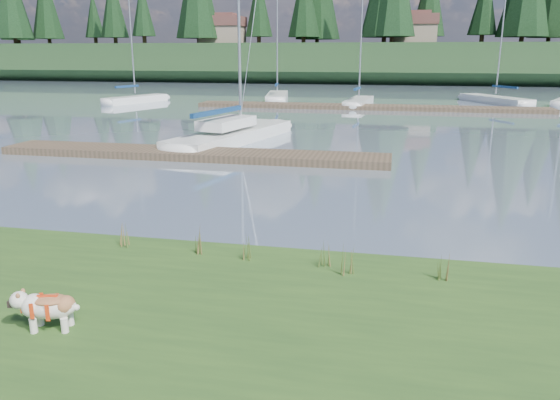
# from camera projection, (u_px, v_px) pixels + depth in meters

# --- Properties ---
(ground) EXTENTS (200.00, 200.00, 0.00)m
(ground) POSITION_uv_depth(u_px,v_px,m) (341.00, 108.00, 41.19)
(ground) COLOR gray
(ground) RESTS_ON ground
(bank) EXTENTS (60.00, 9.00, 0.35)m
(bank) POSITION_uv_depth(u_px,v_px,m) (67.00, 365.00, 7.16)
(bank) COLOR #2E501D
(bank) RESTS_ON ground
(ridge) EXTENTS (200.00, 20.00, 5.00)m
(ridge) POSITION_uv_depth(u_px,v_px,m) (371.00, 63.00, 81.12)
(ridge) COLOR #1A3118
(ridge) RESTS_ON ground
(bulldog) EXTENTS (0.97, 0.51, 0.57)m
(bulldog) POSITION_uv_depth(u_px,v_px,m) (48.00, 306.00, 7.66)
(bulldog) COLOR silver
(bulldog) RESTS_ON bank
(sailboat_main) EXTENTS (4.28, 10.31, 14.43)m
(sailboat_main) POSITION_uv_depth(u_px,v_px,m) (240.00, 131.00, 26.55)
(sailboat_main) COLOR white
(sailboat_main) RESTS_ON ground
(dock_near) EXTENTS (16.00, 2.00, 0.30)m
(dock_near) POSITION_uv_depth(u_px,v_px,m) (191.00, 154.00, 22.12)
(dock_near) COLOR #4C3D2C
(dock_near) RESTS_ON ground
(dock_far) EXTENTS (26.00, 2.20, 0.30)m
(dock_far) POSITION_uv_depth(u_px,v_px,m) (368.00, 107.00, 40.75)
(dock_far) COLOR #4C3D2C
(dock_far) RESTS_ON ground
(sailboat_bg_0) EXTENTS (3.67, 7.08, 10.30)m
(sailboat_bg_0) POSITION_uv_depth(u_px,v_px,m) (141.00, 98.00, 46.09)
(sailboat_bg_0) COLOR white
(sailboat_bg_0) RESTS_ON ground
(sailboat_bg_1) EXTENTS (3.05, 8.64, 12.59)m
(sailboat_bg_1) POSITION_uv_depth(u_px,v_px,m) (278.00, 95.00, 49.25)
(sailboat_bg_1) COLOR white
(sailboat_bg_1) RESTS_ON ground
(sailboat_bg_2) EXTENTS (2.08, 7.41, 11.06)m
(sailboat_bg_2) POSITION_uv_depth(u_px,v_px,m) (360.00, 101.00, 43.71)
(sailboat_bg_2) COLOR white
(sailboat_bg_2) RESTS_ON ground
(sailboat_bg_3) EXTENTS (5.56, 8.29, 12.47)m
(sailboat_bg_3) POSITION_uv_depth(u_px,v_px,m) (489.00, 99.00, 45.93)
(sailboat_bg_3) COLOR white
(sailboat_bg_3) RESTS_ON ground
(weed_0) EXTENTS (0.17, 0.14, 0.66)m
(weed_0) POSITION_uv_depth(u_px,v_px,m) (197.00, 240.00, 10.57)
(weed_0) COLOR #475B23
(weed_0) RESTS_ON bank
(weed_1) EXTENTS (0.17, 0.14, 0.55)m
(weed_1) POSITION_uv_depth(u_px,v_px,m) (246.00, 248.00, 10.28)
(weed_1) COLOR #475B23
(weed_1) RESTS_ON bank
(weed_2) EXTENTS (0.17, 0.14, 0.58)m
(weed_2) POSITION_uv_depth(u_px,v_px,m) (347.00, 262.00, 9.55)
(weed_2) COLOR #475B23
(weed_2) RESTS_ON bank
(weed_3) EXTENTS (0.17, 0.14, 0.53)m
(weed_3) POSITION_uv_depth(u_px,v_px,m) (124.00, 236.00, 10.99)
(weed_3) COLOR #475B23
(weed_3) RESTS_ON bank
(weed_4) EXTENTS (0.17, 0.14, 0.52)m
(weed_4) POSITION_uv_depth(u_px,v_px,m) (324.00, 255.00, 9.94)
(weed_4) COLOR #475B23
(weed_4) RESTS_ON bank
(weed_5) EXTENTS (0.17, 0.14, 0.57)m
(weed_5) POSITION_uv_depth(u_px,v_px,m) (444.00, 268.00, 9.31)
(weed_5) COLOR #475B23
(weed_5) RESTS_ON bank
(mud_lip) EXTENTS (60.00, 0.50, 0.14)m
(mud_lip) POSITION_uv_depth(u_px,v_px,m) (189.00, 255.00, 11.34)
(mud_lip) COLOR #33281C
(mud_lip) RESTS_ON ground
(conifer_1) EXTENTS (4.40, 4.40, 11.30)m
(conifer_1) POSITION_uv_depth(u_px,v_px,m) (113.00, 4.00, 84.89)
(conifer_1) COLOR #382619
(conifer_1) RESTS_ON ridge
(conifer_5) EXTENTS (3.96, 3.96, 10.35)m
(conifer_5) POSITION_uv_depth(u_px,v_px,m) (485.00, 0.00, 73.12)
(conifer_5) COLOR #382619
(conifer_5) RESTS_ON ridge
(house_0) EXTENTS (6.30, 5.30, 4.65)m
(house_0) POSITION_uv_depth(u_px,v_px,m) (222.00, 30.00, 81.41)
(house_0) COLOR gray
(house_0) RESTS_ON ridge
(house_1) EXTENTS (6.30, 5.30, 4.65)m
(house_1) POSITION_uv_depth(u_px,v_px,m) (414.00, 28.00, 76.78)
(house_1) COLOR gray
(house_1) RESTS_ON ridge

